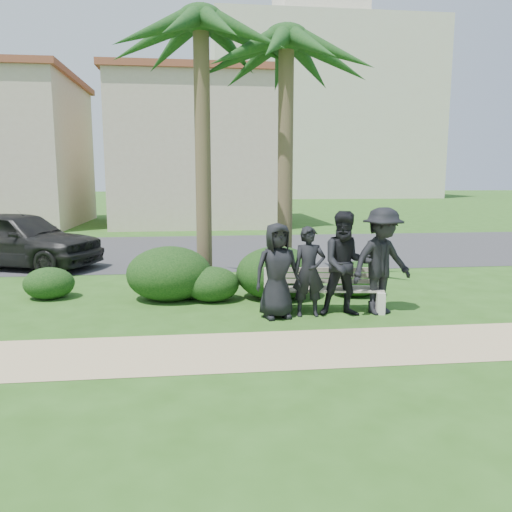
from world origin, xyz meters
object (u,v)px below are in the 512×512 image
object	(u,v)px
man_a	(277,271)
man_c	(346,264)
car_a	(17,239)
man_b	(309,272)
park_bench	(323,293)
palm_left	(201,23)
palm_right	(286,42)
man_d	(382,261)

from	to	relation	value
man_a	man_c	size ratio (longest dim) A/B	0.90
car_a	man_b	bearing A→B (deg)	-108.34
park_bench	man_a	size ratio (longest dim) A/B	1.34
park_bench	car_a	bearing A→B (deg)	150.59
palm_left	palm_right	size ratio (longest dim) A/B	1.04
man_b	car_a	distance (m)	8.61
park_bench	man_b	distance (m)	0.61
man_d	palm_left	bearing A→B (deg)	125.08
man_c	man_d	world-z (taller)	man_d
man_d	palm_left	distance (m)	5.79
palm_right	man_c	bearing A→B (deg)	-74.33
man_b	car_a	bearing A→B (deg)	141.92
park_bench	palm_right	distance (m)	5.19
man_a	car_a	distance (m)	8.22
palm_left	park_bench	bearing A→B (deg)	-42.50
park_bench	man_b	xyz separation A→B (m)	(-0.32, -0.28, 0.44)
car_a	palm_left	bearing A→B (deg)	-102.90
man_b	man_d	world-z (taller)	man_d
man_a	man_d	world-z (taller)	man_d
park_bench	man_d	size ratio (longest dim) A/B	1.16
man_a	palm_left	world-z (taller)	palm_left
man_c	palm_left	xyz separation A→B (m)	(-2.38, 2.23, 4.45)
man_b	palm_right	distance (m)	4.90
man_a	man_b	distance (m)	0.56
man_b	man_c	size ratio (longest dim) A/B	0.86
man_d	car_a	distance (m)	9.64
park_bench	man_a	bearing A→B (deg)	-152.54
park_bench	man_b	bearing A→B (deg)	-131.44
man_b	car_a	size ratio (longest dim) A/B	0.35
man_d	car_a	size ratio (longest dim) A/B	0.42
palm_left	palm_right	bearing A→B (deg)	3.95
man_c	car_a	world-z (taller)	man_c
man_a	man_b	size ratio (longest dim) A/B	1.05
man_a	man_d	xyz separation A→B (m)	(1.85, 0.05, 0.12)
car_a	park_bench	bearing A→B (deg)	-105.57
palm_right	man_d	bearing A→B (deg)	-60.09
park_bench	palm_right	bearing A→B (deg)	107.21
park_bench	palm_left	xyz separation A→B (m)	(-2.07, 1.90, 5.02)
man_b	park_bench	bearing A→B (deg)	42.65
man_a	palm_left	distance (m)	5.20
man_b	palm_right	bearing A→B (deg)	92.21
man_d	palm_right	world-z (taller)	palm_right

